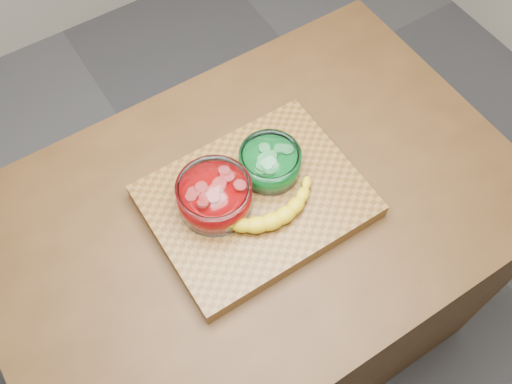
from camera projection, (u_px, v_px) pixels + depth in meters
ground at (256, 327)px, 2.04m from camera, size 3.50×3.50×0.00m
counter at (256, 281)px, 1.65m from camera, size 1.20×0.80×0.90m
cutting_board at (256, 201)px, 1.24m from camera, size 0.45×0.35×0.04m
bowl_red at (214, 196)px, 1.18m from camera, size 0.16×0.16×0.07m
bowl_green at (270, 163)px, 1.23m from camera, size 0.13×0.13×0.06m
banana at (266, 206)px, 1.19m from camera, size 0.27×0.14×0.04m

